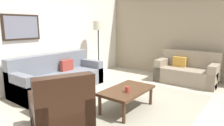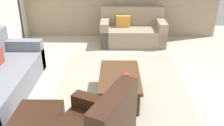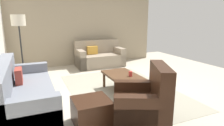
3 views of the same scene
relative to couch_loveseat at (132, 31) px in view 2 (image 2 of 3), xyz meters
name	(u,v)px [view 2 (image 2 of 3)]	position (x,y,z in m)	size (l,w,h in m)	color
ground_plane	(122,93)	(-2.46, 0.32, -0.30)	(8.00, 8.00, 0.00)	#B2A893
area_rug	(122,93)	(-2.46, 0.32, -0.30)	(3.29, 2.26, 0.01)	gray
couch_loveseat	(132,31)	(0.00, 0.00, 0.00)	(0.86, 1.59, 0.88)	gray
ottoman	(39,125)	(-3.55, 1.39, -0.10)	(0.56, 0.56, 0.40)	black
coffee_table	(120,78)	(-2.58, 0.36, 0.06)	(1.10, 0.64, 0.41)	#472D1C
cup	(127,77)	(-2.73, 0.25, 0.16)	(0.08, 0.08, 0.11)	#B2332D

